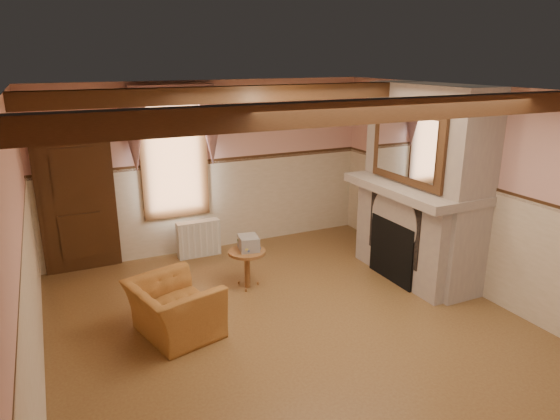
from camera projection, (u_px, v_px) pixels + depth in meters
name	position (u px, v px, depth m)	size (l,w,h in m)	color
floor	(292.00, 327.00, 6.05)	(5.50, 6.00, 0.01)	brown
ceiling	(293.00, 91.00, 5.23)	(5.50, 6.00, 0.01)	silver
wall_back	(211.00, 167.00, 8.23)	(5.50, 0.02, 2.80)	#DDA399
wall_front	(513.00, 355.00, 3.05)	(5.50, 0.02, 2.80)	#DDA399
wall_left	(22.00, 258.00, 4.51)	(0.02, 6.00, 2.80)	#DDA399
wall_right	(473.00, 191.00, 6.77)	(0.02, 6.00, 2.80)	#DDA399
wainscot	(292.00, 271.00, 5.83)	(5.50, 6.00, 1.50)	beige
chair_rail	(292.00, 210.00, 5.61)	(5.50, 6.00, 0.08)	black
firebox	(396.00, 250.00, 7.26)	(0.20, 0.95, 0.90)	black
armchair	(174.00, 309.00, 5.83)	(1.01, 0.88, 0.65)	#9E662D
side_table	(247.00, 269.00, 7.05)	(0.53, 0.53, 0.55)	brown
book_stack	(249.00, 243.00, 6.98)	(0.26, 0.32, 0.20)	#B7AD8C
radiator	(199.00, 239.00, 8.15)	(0.70, 0.18, 0.60)	silver
bowl	(415.00, 181.00, 7.06)	(0.36, 0.36, 0.09)	brown
mantel_clock	(388.00, 169.00, 7.57)	(0.14, 0.24, 0.20)	#31200D
oil_lamp	(387.00, 166.00, 7.60)	(0.11, 0.11, 0.28)	gold
candle_red	(457.00, 192.00, 6.36)	(0.06, 0.06, 0.16)	maroon
jar_yellow	(440.00, 188.00, 6.63)	(0.06, 0.06, 0.12)	yellow
fireplace	(424.00, 184.00, 7.16)	(0.85, 2.00, 2.80)	gray
mantel	(414.00, 188.00, 7.09)	(1.05, 2.05, 0.12)	gray
overmantel_mirror	(407.00, 146.00, 6.84)	(0.06, 1.44, 1.04)	silver
door	(77.00, 204.00, 7.42)	(1.10, 0.10, 2.10)	black
window	(174.00, 156.00, 7.89)	(1.06, 0.08, 2.02)	white
window_drapes	(173.00, 118.00, 7.63)	(1.30, 0.14, 1.40)	gray
ceiling_beam_front	(357.00, 112.00, 4.22)	(5.50, 0.18, 0.20)	black
ceiling_beam_back	(250.00, 94.00, 6.30)	(5.50, 0.18, 0.20)	black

